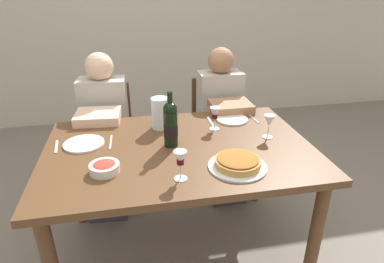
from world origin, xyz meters
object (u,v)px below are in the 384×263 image
object	(u,v)px
wine_glass_left_diner	(269,122)
dinner_plate_left_setting	(84,144)
chair_right	(215,122)
dining_table	(179,161)
wine_glass_centre	(215,114)
diner_right	(223,120)
baked_tart	(238,162)
salad_bowl	(104,167)
dinner_plate_right_setting	(232,119)
wine_glass_right_diner	(180,160)
water_pitcher	(161,115)
wine_bottle	(171,124)
chair_left	(109,131)
diner_left	(104,130)

from	to	relation	value
wine_glass_left_diner	dinner_plate_left_setting	size ratio (longest dim) A/B	0.62
dinner_plate_left_setting	chair_right	bearing A→B (deg)	37.76
dining_table	wine_glass_left_diner	world-z (taller)	wine_glass_left_diner
dinner_plate_left_setting	wine_glass_centre	bearing A→B (deg)	4.77
diner_right	dining_table	bearing A→B (deg)	54.81
baked_tart	salad_bowl	distance (m)	0.66
salad_bowl	wine_glass_left_diner	xyz separation A→B (m)	(0.94, 0.22, 0.07)
dinner_plate_right_setting	wine_glass_right_diner	bearing A→B (deg)	-125.38
water_pitcher	baked_tart	world-z (taller)	water_pitcher
wine_bottle	chair_right	bearing A→B (deg)	60.37
wine_bottle	chair_left	bearing A→B (deg)	115.24
diner_left	salad_bowl	bearing A→B (deg)	98.52
wine_bottle	salad_bowl	distance (m)	0.44
wine_bottle	dinner_plate_left_setting	xyz separation A→B (m)	(-0.49, 0.10, -0.13)
baked_tart	dinner_plate_left_setting	bearing A→B (deg)	152.48
chair_left	wine_bottle	bearing A→B (deg)	119.79
dining_table	wine_bottle	world-z (taller)	wine_bottle
salad_bowl	dining_table	bearing A→B (deg)	26.33
dinner_plate_left_setting	salad_bowl	bearing A→B (deg)	-68.15
baked_tart	salad_bowl	world-z (taller)	baked_tart
diner_left	chair_right	xyz separation A→B (m)	(0.91, 0.25, -0.12)
wine_bottle	diner_right	xyz separation A→B (m)	(0.49, 0.63, -0.28)
baked_tart	dining_table	bearing A→B (deg)	132.00
baked_tart	diner_left	world-z (taller)	diner_left
water_pitcher	chair_left	size ratio (longest dim) A/B	0.23
water_pitcher	wine_glass_right_diner	xyz separation A→B (m)	(0.03, -0.61, 0.02)
water_pitcher	diner_left	distance (m)	0.58
wine_bottle	dinner_plate_right_setting	distance (m)	0.55
dinner_plate_left_setting	diner_right	world-z (taller)	diner_right
dining_table	wine_bottle	bearing A→B (deg)	149.77
diner_right	chair_left	bearing A→B (deg)	-14.54
dinner_plate_left_setting	wine_glass_right_diner	bearing A→B (deg)	-43.35
baked_tart	chair_right	xyz separation A→B (m)	(0.20, 1.17, -0.29)
dining_table	diner_left	xyz separation A→B (m)	(-0.46, 0.64, -0.05)
wine_glass_centre	dining_table	bearing A→B (deg)	-142.81
chair_left	diner_right	distance (m)	0.93
wine_bottle	dinner_plate_right_setting	xyz separation A→B (m)	(0.45, 0.29, -0.13)
dinner_plate_left_setting	diner_right	distance (m)	1.12
wine_glass_centre	chair_left	size ratio (longest dim) A/B	0.17
baked_tart	wine_glass_right_diner	distance (m)	0.31
wine_glass_right_diner	dining_table	bearing A→B (deg)	82.07
wine_glass_right_diner	dinner_plate_right_setting	distance (m)	0.79
chair_right	chair_left	bearing A→B (deg)	0.31
salad_bowl	dinner_plate_left_setting	xyz separation A→B (m)	(-0.13, 0.33, -0.02)
wine_glass_left_diner	chair_left	distance (m)	1.35
baked_tart	dinner_plate_left_setting	distance (m)	0.88
dining_table	diner_left	bearing A→B (deg)	125.65
water_pitcher	baked_tart	distance (m)	0.65
water_pitcher	chair_left	distance (m)	0.78
wine_bottle	diner_left	world-z (taller)	diner_left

